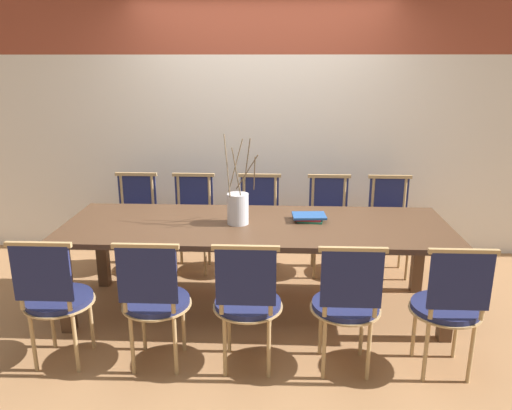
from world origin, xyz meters
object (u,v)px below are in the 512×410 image
at_px(book_stack, 309,217).
at_px(chair_far_center, 259,220).
at_px(dining_table, 256,233).
at_px(chair_near_center, 247,300).
at_px(vase_centerpiece, 238,208).

bearing_deg(book_stack, chair_far_center, 120.89).
xyz_separation_m(dining_table, chair_near_center, (-0.02, -0.80, -0.16)).
bearing_deg(dining_table, book_stack, 13.34).
xyz_separation_m(dining_table, book_stack, (0.41, 0.10, 0.10)).
xyz_separation_m(chair_far_center, book_stack, (0.42, -0.70, 0.26)).
height_order(dining_table, book_stack, book_stack).
xyz_separation_m(dining_table, vase_centerpiece, (-0.14, -0.00, 0.20)).
height_order(chair_near_center, chair_far_center, same).
relative_size(chair_far_center, book_stack, 3.38).
xyz_separation_m(chair_near_center, vase_centerpiece, (-0.12, 0.80, 0.36)).
bearing_deg(chair_far_center, book_stack, 120.89).
distance_m(chair_far_center, vase_centerpiece, 0.89).
height_order(dining_table, chair_far_center, chair_far_center).
xyz_separation_m(chair_near_center, book_stack, (0.43, 0.90, 0.26)).
relative_size(dining_table, book_stack, 11.00).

